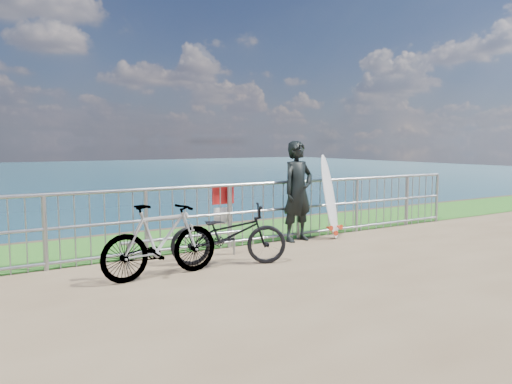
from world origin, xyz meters
TOP-DOWN VIEW (x-y plane):
  - grass_strip at (0.00, 2.70)m, footprint 120.00×120.00m
  - railing at (0.01, 1.60)m, footprint 10.06×0.10m
  - surfer at (0.88, 1.45)m, footprint 0.73×0.53m
  - surfboard at (1.57, 1.35)m, footprint 0.54×0.52m
  - bicycle_near at (-1.08, 0.55)m, footprint 1.83×1.29m
  - bicycle_far at (-2.21, 0.40)m, footprint 1.73×0.60m
  - bike_rack at (-1.58, 1.08)m, footprint 1.97×0.05m

SIDE VIEW (x-z plane):
  - grass_strip at x=0.00m, z-range 0.01..0.01m
  - bike_rack at x=-1.58m, z-range 0.13..0.54m
  - bicycle_near at x=-1.08m, z-range 0.00..0.91m
  - bicycle_far at x=-2.21m, z-range 0.00..1.02m
  - railing at x=0.01m, z-range 0.01..1.14m
  - surfboard at x=1.57m, z-range -0.06..1.56m
  - surfer at x=0.88m, z-range 0.00..1.87m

